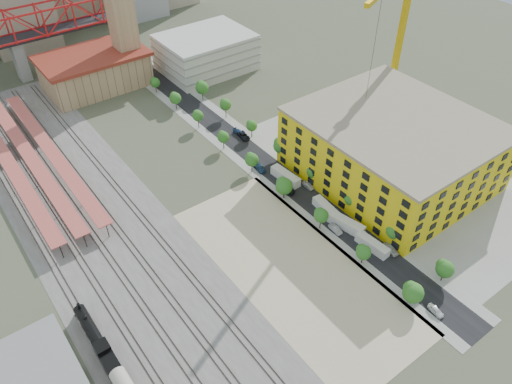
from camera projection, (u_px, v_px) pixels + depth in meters
ground at (232, 194)px, 140.91m from camera, size 400.00×400.00×0.00m
ballast_strip at (87, 212)px, 135.18m from camera, size 36.00×165.00×0.06m
dirt_lot at (293, 269)px, 119.80m from camera, size 28.00×67.00×0.06m
street_asphalt at (247, 150)px, 157.36m from camera, size 12.00×170.00×0.06m
sidewalk_west at (233, 156)px, 154.86m from camera, size 3.00×170.00×0.04m
sidewalk_east at (261, 144)px, 159.87m from camera, size 3.00×170.00×0.04m
construction_pad at (394, 171)px, 149.17m from camera, size 50.00×90.00×0.06m
rail_tracks at (80, 214)px, 134.28m from camera, size 26.56×160.00×0.18m
platform_canopies at (31, 158)px, 147.16m from camera, size 16.00×80.00×4.12m
station_hall at (95, 70)px, 184.47m from camera, size 38.00×24.00×13.10m
clock_tower at (119, 5)px, 174.93m from camera, size 12.00×12.00×52.00m
parking_garage at (206, 52)px, 195.61m from camera, size 34.00×26.00×14.00m
truss_bridge at (11, 31)px, 181.54m from camera, size 94.00×9.60×25.60m
construction_building at (393, 148)px, 141.74m from camera, size 44.60×50.60×18.80m
street_trees at (266, 165)px, 151.26m from camera, size 15.40×124.40×8.00m
distant_hills at (88, 70)px, 372.01m from camera, size 647.00×264.00×227.00m
locomotive at (97, 340)px, 102.51m from camera, size 2.85×21.96×5.49m
tower_crane at (402, 14)px, 150.27m from camera, size 50.04×23.11×57.35m
site_trailer_a at (372, 245)px, 124.05m from camera, size 3.14×9.41×2.53m
site_trailer_b at (346, 224)px, 129.58m from camera, size 4.81×10.46×2.77m
site_trailer_c at (326, 209)px, 134.28m from camera, size 3.36×9.61×2.58m
site_trailer_d at (286, 176)px, 144.82m from camera, size 3.40×10.29×2.77m
car_0 at (436, 311)px, 109.69m from camera, size 2.07×4.21×1.38m
car_1 at (335, 229)px, 129.17m from camera, size 1.71×4.32×1.40m
car_2 at (286, 189)px, 141.41m from camera, size 3.05×5.79×1.55m
car_3 at (260, 168)px, 149.06m from camera, size 2.98×5.49×1.51m
car_4 at (391, 249)px, 123.59m from camera, size 2.40×4.88×1.60m
car_5 at (308, 186)px, 142.69m from camera, size 1.42×4.03×1.32m
car_6 at (244, 136)px, 161.96m from camera, size 3.34×5.84×1.53m
car_7 at (239, 133)px, 163.51m from camera, size 2.56×5.13×1.43m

